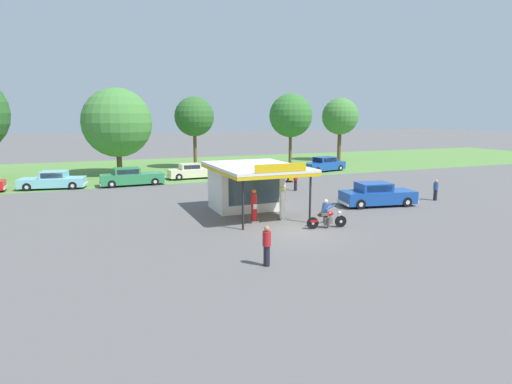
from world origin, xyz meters
The scene contains 19 objects.
ground_plane centered at (0.00, 0.00, 0.00)m, with size 300.00×300.00×0.00m, color #5B5959.
grass_verge_strip centered at (0.00, 30.00, 0.00)m, with size 120.00×24.00×0.01m, color #56843D.
service_station_kiosk centered at (-0.64, 5.55, 1.78)m, with size 4.93×7.04×3.48m.
gas_pump_nearside centered at (-1.53, 2.35, 0.88)m, with size 0.44×0.44×1.92m.
gas_pump_offside centered at (0.26, 2.35, 0.90)m, with size 0.44×0.44×1.98m.
motorcycle_with_rider centered at (1.62, -0.24, 0.65)m, with size 2.24×0.72×1.58m.
featured_classic_sedan centered at (7.89, 3.54, 0.72)m, with size 5.33×2.68×1.57m.
parked_car_back_row_centre centered at (-6.52, 18.69, 0.71)m, with size 5.57×2.07×1.55m.
parked_car_back_row_far_right centered at (14.18, 20.76, 0.73)m, with size 5.57×2.97×1.58m.
parked_car_back_row_far_left centered at (5.32, 16.28, 0.71)m, with size 5.55×3.14×1.54m.
parked_car_back_row_centre_left centered at (-12.78, 19.36, 0.67)m, with size 5.51×2.80×1.47m.
parked_car_back_row_left centered at (-0.56, 20.81, 0.67)m, with size 4.91×2.00×1.46m.
bystander_chatting_near_pumps centered at (-3.70, -4.40, 0.87)m, with size 0.34×0.34×1.65m.
bystander_admiring_sedan centered at (12.94, 3.43, 0.78)m, with size 0.34×0.34×1.51m.
bystander_standing_back_lot centered at (5.53, 10.84, 0.90)m, with size 0.37×0.37×1.68m.
tree_oak_right centered at (1.69, 29.02, 5.83)m, with size 4.54×4.54×8.23m.
tree_oak_far_left centered at (14.26, 29.12, 6.07)m, with size 5.43×5.43×8.81m.
tree_oak_centre centered at (22.15, 30.00, 5.86)m, with size 4.91×4.91×8.46m.
tree_oak_far_right centered at (-6.83, 26.21, 5.21)m, with size 6.99×6.99×8.84m.
Camera 1 is at (-10.20, -19.18, 5.90)m, focal length 29.55 mm.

